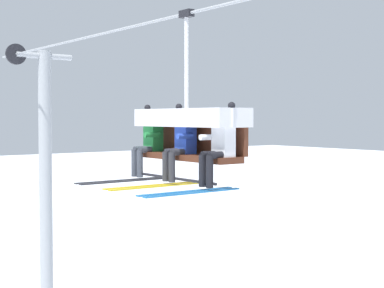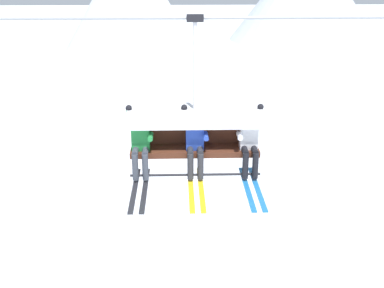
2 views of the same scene
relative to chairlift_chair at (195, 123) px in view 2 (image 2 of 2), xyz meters
name	(u,v)px [view 2 (image 2 of 2)]	position (x,y,z in m)	size (l,w,h in m)	color
lift_cable	(208,18)	(0.21, -0.07, 1.84)	(17.82, 0.05, 0.05)	#9EA3A8
chairlift_chair	(195,123)	(0.00, 0.00, 0.00)	(2.37, 0.74, 2.77)	#512819
skier_green	(140,142)	(-0.97, -0.21, -0.28)	(0.48, 1.70, 1.34)	#23843D
skier_blue	(195,142)	(0.00, -0.21, -0.28)	(0.48, 1.70, 1.34)	#2847B7
skier_white	(250,141)	(0.97, -0.21, -0.28)	(0.48, 1.70, 1.34)	silver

